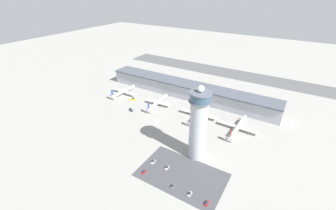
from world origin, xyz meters
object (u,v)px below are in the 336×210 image
at_px(airplane_gate_alpha, 123,91).
at_px(car_green_van, 167,168).
at_px(car_blue_compact, 207,203).
at_px(car_yellow_taxi, 153,162).
at_px(airplane_gate_charlie, 198,114).
at_px(car_navy_sedan, 144,172).
at_px(car_maroon_suv, 173,186).
at_px(airplane_gate_delta, 238,127).
at_px(service_truck_catering, 131,110).
at_px(airplane_gate_bravo, 158,102).
at_px(car_silver_sedan, 190,194).
at_px(control_tower, 198,125).
at_px(service_truck_fuel, 133,99).

bearing_deg(airplane_gate_alpha, car_green_van, -35.25).
height_order(car_blue_compact, car_yellow_taxi, car_blue_compact).
bearing_deg(car_green_van, airplane_gate_charlie, 98.13).
bearing_deg(car_navy_sedan, car_maroon_suv, -1.33).
xyz_separation_m(car_navy_sedan, car_yellow_taxi, (-0.35, 12.59, 0.01)).
bearing_deg(airplane_gate_delta, car_navy_sedan, -115.66).
height_order(service_truck_catering, car_yellow_taxi, service_truck_catering).
relative_size(airplane_gate_delta, car_maroon_suv, 10.84).
bearing_deg(airplane_gate_delta, airplane_gate_bravo, 179.19).
bearing_deg(car_navy_sedan, airplane_gate_charlie, 89.53).
bearing_deg(service_truck_catering, car_silver_sedan, -32.15).
xyz_separation_m(airplane_gate_charlie, car_blue_compact, (50.55, -95.56, -3.42)).
bearing_deg(airplane_gate_charlie, airplane_gate_delta, -3.69).
xyz_separation_m(service_truck_catering, car_maroon_suv, (94.57, -68.17, -0.42)).
height_order(car_maroon_suv, car_blue_compact, car_maroon_suv).
distance_m(control_tower, airplane_gate_alpha, 144.37).
relative_size(control_tower, car_green_van, 14.42).
bearing_deg(car_navy_sedan, car_blue_compact, -1.00).
height_order(service_truck_catering, car_silver_sedan, service_truck_catering).
xyz_separation_m(service_truck_catering, car_yellow_taxi, (68.78, -54.99, -0.44)).
bearing_deg(airplane_gate_alpha, control_tower, -23.85).
bearing_deg(airplane_gate_alpha, airplane_gate_bravo, -2.44).
bearing_deg(airplane_gate_delta, airplane_gate_charlie, 176.31).
xyz_separation_m(airplane_gate_alpha, airplane_gate_delta, (148.82, -3.66, -0.17)).
relative_size(airplane_gate_bravo, car_yellow_taxi, 9.07).
bearing_deg(airplane_gate_bravo, car_navy_sedan, -61.78).
bearing_deg(airplane_gate_delta, car_silver_sedan, -93.50).
xyz_separation_m(car_maroon_suv, car_green_van, (-12.95, 13.31, 0.01)).
bearing_deg(car_blue_compact, airplane_gate_bravo, 137.12).
bearing_deg(service_truck_fuel, car_navy_sedan, -46.67).
height_order(airplane_gate_charlie, car_yellow_taxi, airplane_gate_charlie).
distance_m(control_tower, airplane_gate_bravo, 96.75).
relative_size(airplane_gate_bravo, airplane_gate_delta, 0.94).
bearing_deg(car_green_van, car_maroon_suv, -45.78).
bearing_deg(airplane_gate_bravo, service_truck_catering, -126.72).
bearing_deg(car_green_van, car_blue_compact, -19.31).
bearing_deg(airplane_gate_delta, car_yellow_taxi, -119.30).
height_order(service_truck_fuel, car_blue_compact, service_truck_fuel).
height_order(airplane_gate_bravo, car_navy_sedan, airplane_gate_bravo).
height_order(airplane_gate_alpha, car_green_van, airplane_gate_alpha).
xyz_separation_m(airplane_gate_alpha, service_truck_fuel, (20.43, -6.21, -3.18)).
xyz_separation_m(airplane_gate_charlie, car_maroon_suv, (24.67, -95.26, -3.41)).
relative_size(airplane_gate_delta, car_blue_compact, 9.72).
bearing_deg(car_green_van, car_silver_sedan, -26.18).
relative_size(airplane_gate_bravo, car_maroon_suv, 10.18).
relative_size(airplane_gate_alpha, airplane_gate_delta, 0.88).
bearing_deg(service_truck_fuel, airplane_gate_bravo, 6.48).
bearing_deg(service_truck_catering, car_blue_compact, -29.62).
bearing_deg(control_tower, airplane_gate_delta, 70.56).
height_order(airplane_gate_alpha, car_navy_sedan, airplane_gate_alpha).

